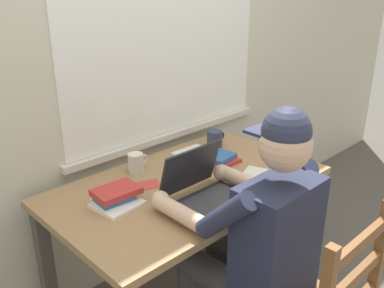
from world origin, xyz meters
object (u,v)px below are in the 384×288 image
object	(u,v)px
laptop	(204,189)
book_stack_main	(220,159)
book_stack_side	(115,196)
coffee_mug_dark	(215,139)
desk	(188,200)
coffee_mug_white	(136,163)
computer_mouse	(242,183)
landscape_photo_print	(146,185)
seated_person	(255,235)

from	to	relation	value
laptop	book_stack_main	xyz separation A→B (m)	(0.35, 0.22, -0.03)
laptop	book_stack_main	bearing A→B (deg)	32.21
book_stack_side	coffee_mug_dark	bearing A→B (deg)	10.63
desk	coffee_mug_white	size ratio (longest dim) A/B	11.37
laptop	coffee_mug_white	world-z (taller)	laptop
book_stack_side	coffee_mug_white	bearing A→B (deg)	36.57
desk	book_stack_main	world-z (taller)	book_stack_main
computer_mouse	book_stack_main	distance (m)	0.28
computer_mouse	book_stack_side	xyz separation A→B (m)	(-0.52, 0.28, 0.02)
desk	computer_mouse	xyz separation A→B (m)	(0.16, -0.20, 0.11)
laptop	landscape_photo_print	distance (m)	0.31
computer_mouse	book_stack_main	size ratio (longest dim) A/B	0.57
desk	landscape_photo_print	size ratio (longest dim) A/B	10.08
book_stack_main	landscape_photo_print	bearing A→B (deg)	171.51
book_stack_main	coffee_mug_white	bearing A→B (deg)	150.84
desk	laptop	distance (m)	0.23
computer_mouse	book_stack_side	size ratio (longest dim) A/B	0.50
seated_person	computer_mouse	bearing A→B (deg)	48.32
coffee_mug_dark	coffee_mug_white	bearing A→B (deg)	175.26
computer_mouse	seated_person	bearing A→B (deg)	-131.68
computer_mouse	coffee_mug_dark	size ratio (longest dim) A/B	0.80
laptop	seated_person	bearing A→B (deg)	-91.54
coffee_mug_white	book_stack_main	bearing A→B (deg)	-29.16
seated_person	coffee_mug_white	xyz separation A→B (m)	(-0.04, 0.73, 0.09)
book_stack_main	landscape_photo_print	distance (m)	0.45
coffee_mug_dark	landscape_photo_print	xyz separation A→B (m)	(-0.58, -0.11, -0.05)
landscape_photo_print	book_stack_side	bearing A→B (deg)	-149.53
coffee_mug_white	desk	bearing A→B (deg)	-68.09
seated_person	book_stack_main	distance (m)	0.63
coffee_mug_dark	book_stack_main	bearing A→B (deg)	-128.76
desk	coffee_mug_dark	size ratio (longest dim) A/B	10.44
seated_person	coffee_mug_dark	size ratio (longest dim) A/B	9.83
seated_person	landscape_photo_print	distance (m)	0.59
seated_person	coffee_mug_dark	xyz separation A→B (m)	(0.49, 0.69, 0.09)
coffee_mug_white	laptop	bearing A→B (deg)	-84.26
desk	landscape_photo_print	bearing A→B (deg)	144.87
seated_person	landscape_photo_print	bearing A→B (deg)	99.05
coffee_mug_white	coffee_mug_dark	bearing A→B (deg)	-4.74
desk	computer_mouse	bearing A→B (deg)	-51.88
book_stack_main	book_stack_side	world-z (taller)	book_stack_side
computer_mouse	book_stack_side	bearing A→B (deg)	152.08
seated_person	computer_mouse	xyz separation A→B (m)	(0.23, 0.26, 0.06)
coffee_mug_dark	landscape_photo_print	size ratio (longest dim) A/B	0.97
laptop	landscape_photo_print	size ratio (longest dim) A/B	2.54
landscape_photo_print	seated_person	bearing A→B (deg)	-61.88
desk	book_stack_main	bearing A→B (deg)	9.71
laptop	computer_mouse	xyz separation A→B (m)	(0.22, -0.03, -0.04)
coffee_mug_white	seated_person	bearing A→B (deg)	-87.19
laptop	landscape_photo_print	xyz separation A→B (m)	(-0.10, 0.28, -0.05)
landscape_photo_print	desk	bearing A→B (deg)	-16.07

